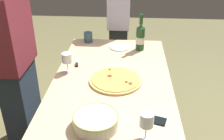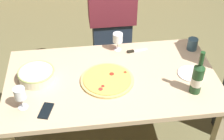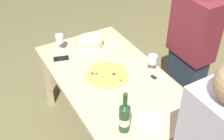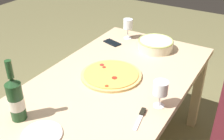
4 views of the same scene
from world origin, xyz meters
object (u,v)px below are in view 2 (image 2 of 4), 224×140
wine_glass_near_pizza (118,39)px  side_plate (191,74)px  dining_table (112,87)px  pizza (107,80)px  serving_bowl (36,75)px  person_guest_left (112,19)px  wine_bottle (197,78)px  cell_phone (46,111)px  wine_glass_by_bottle (20,94)px  pizza_knife (134,51)px  cup_amber (192,44)px

wine_glass_near_pizza → side_plate: (0.51, -0.40, -0.11)m
dining_table → pizza: size_ratio=4.01×
serving_bowl → person_guest_left: bearing=48.5°
side_plate → wine_bottle: bearing=-100.5°
wine_bottle → wine_glass_near_pizza: bearing=128.9°
dining_table → cell_phone: (-0.48, -0.29, 0.10)m
wine_glass_by_bottle → pizza_knife: bearing=32.2°
wine_glass_near_pizza → cup_amber: size_ratio=1.56×
serving_bowl → cell_phone: serving_bowl is taller
wine_bottle → person_guest_left: size_ratio=0.22×
dining_table → cup_amber: cup_amber is taller
cup_amber → cell_phone: size_ratio=0.70×
serving_bowl → cup_amber: cup_amber is taller
dining_table → serving_bowl: 0.58m
serving_bowl → wine_glass_by_bottle: wine_glass_by_bottle is taller
serving_bowl → wine_glass_near_pizza: size_ratio=1.71×
pizza → person_guest_left: (0.14, 0.83, 0.04)m
side_plate → cell_phone: bearing=-166.8°
pizza_knife → person_guest_left: bearing=104.9°
pizza → serving_bowl: bearing=170.5°
pizza → serving_bowl: (-0.52, 0.09, 0.03)m
wine_glass_near_pizza → pizza_knife: 0.18m
dining_table → pizza_knife: size_ratio=9.01×
person_guest_left → wine_glass_near_pizza: bearing=6.3°
serving_bowl → pizza_knife: serving_bowl is taller
serving_bowl → cell_phone: 0.36m
wine_bottle → side_plate: wine_bottle is taller
wine_glass_near_pizza → cell_phone: size_ratio=1.10×
serving_bowl → wine_glass_by_bottle: (-0.08, -0.29, 0.08)m
pizza_knife → person_guest_left: person_guest_left is taller
cell_phone → pizza_knife: (0.71, 0.61, 0.00)m
pizza → wine_glass_by_bottle: size_ratio=2.37×
wine_glass_by_bottle → dining_table: bearing=19.8°
wine_glass_near_pizza → person_guest_left: bearing=89.0°
pizza → wine_bottle: wine_bottle is taller
wine_glass_near_pizza → cup_amber: bearing=-6.5°
dining_table → pizza: 0.12m
serving_bowl → cup_amber: bearing=10.4°
pizza → cell_phone: size_ratio=2.77×
side_plate → pizza_knife: (-0.37, 0.35, 0.00)m
side_plate → cell_phone: same height
pizza → wine_glass_near_pizza: 0.43m
cup_amber → pizza_knife: (-0.49, 0.03, -0.04)m
wine_glass_near_pizza → dining_table: bearing=-104.7°
wine_glass_near_pizza → person_guest_left: person_guest_left is taller
cell_phone → wine_glass_near_pizza: bearing=-114.8°
serving_bowl → wine_glass_near_pizza: (0.65, 0.31, 0.07)m
pizza → wine_bottle: bearing=-17.7°
dining_table → side_plate: 0.61m
wine_glass_near_pizza → cell_phone: wine_glass_near_pizza is taller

